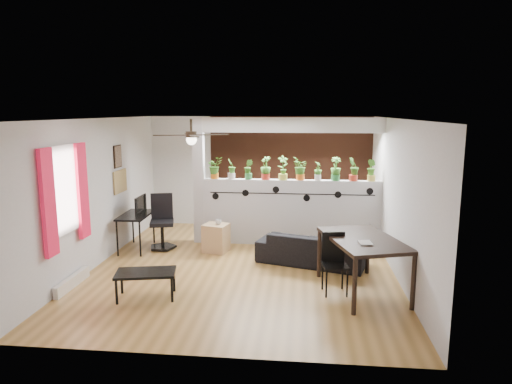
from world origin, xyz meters
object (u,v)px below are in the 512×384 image
Objects in this scene: sofa at (312,249)px; computer_desk at (136,217)px; potted_plant_1 at (231,168)px; potted_plant_2 at (248,169)px; ceiling_fan at (191,136)px; coffee_table at (146,274)px; potted_plant_7 at (336,168)px; dining_table at (363,244)px; cup at (218,222)px; potted_plant_6 at (318,170)px; potted_plant_3 at (266,167)px; potted_plant_0 at (215,167)px; folding_chair at (334,257)px; cube_shelf at (216,238)px; potted_plant_8 at (354,169)px; office_chair at (162,225)px; potted_plant_4 at (283,167)px; potted_plant_9 at (372,169)px; potted_plant_5 at (300,168)px.

computer_desk is at bearing 8.52° from sofa.
potted_plant_1 is 0.35m from potted_plant_2.
coffee_table is at bearing -110.83° from ceiling_fan.
computer_desk is (-2.17, -0.66, -0.92)m from potted_plant_2.
potted_plant_7 is at bearing 45.46° from coffee_table.
dining_table is (2.02, -2.41, -0.81)m from potted_plant_2.
potted_plant_6 is at bearing 18.80° from cup.
ceiling_fan is 2.22m from potted_plant_3.
potted_plant_0 reaches higher than folding_chair.
cube_shelf is at bearing 140.60° from folding_chair.
potted_plant_0 is at bearing 133.44° from folding_chair.
coffee_table is at bearing -98.90° from potted_plant_0.
cup is at bearing -104.02° from potted_plant_1.
potted_plant_7 reaches higher than computer_desk.
potted_plant_8 is (0.35, -0.00, -0.00)m from potted_plant_7.
potted_plant_2 reaches higher than office_chair.
cup is 0.13× the size of coffee_table.
potted_plant_4 is at bearing 0.00° from potted_plant_0.
ceiling_fan reaches higher than office_chair.
potted_plant_1 reaches higher than coffee_table.
potted_plant_7 reaches higher than dining_table.
coffee_table is (-0.47, -2.97, -1.23)m from potted_plant_0.
potted_plant_8 is 2.70m from folding_chair.
coffee_table is (-2.57, -2.97, -1.19)m from potted_plant_6.
potted_plant_2 reaches higher than dining_table.
ceiling_fan is 2.17× the size of cube_shelf.
coffee_table is at bearing -168.96° from folding_chair.
potted_plant_9 is at bearing -118.53° from sofa.
potted_plant_8 reaches higher than potted_plant_6.
potted_plant_7 is (2.11, 0.00, 0.02)m from potted_plant_1.
potted_plant_1 reaches higher than office_chair.
potted_plant_4 is 1.10× the size of potted_plant_9.
sofa is (0.23, -1.16, -1.33)m from potted_plant_5.
cube_shelf is at bearing 0.38° from computer_desk.
potted_plant_2 is 3.25m from dining_table.
potted_plant_0 is at bearing -180.00° from potted_plant_6.
potted_plant_1 is at bearing 75.98° from cup.
potted_plant_6 is at bearing 0.00° from potted_plant_1.
folding_chair is (3.28, -1.89, 0.07)m from office_chair.
potted_plant_2 is at bearing 180.00° from potted_plant_3.
potted_plant_1 is 0.76× the size of cube_shelf.
office_chair is (-4.13, -0.54, -1.11)m from potted_plant_9.
potted_plant_4 is 1.40m from potted_plant_8.
potted_plant_3 is 0.70m from potted_plant_5.
cube_shelf is 0.31× the size of dining_table.
potted_plant_7 reaches higher than sofa.
computer_desk is at bearing -171.84° from potted_plant_9.
office_chair is (-1.33, -0.54, -1.10)m from potted_plant_1.
potted_plant_0 is 3.51m from folding_chair.
potted_plant_4 is 1.87m from sofa.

